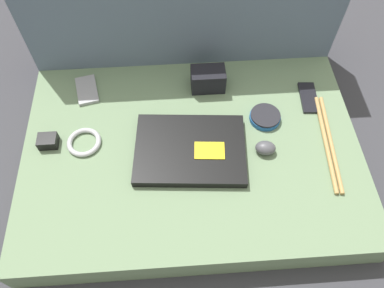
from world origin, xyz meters
TOP-DOWN VIEW (x-y plane):
  - ground_plane at (0.00, 0.00)m, footprint 8.00×8.00m
  - couch_seat at (0.00, 0.00)m, footprint 1.04×0.72m
  - couch_backrest at (0.00, 0.46)m, footprint 1.04×0.20m
  - laptop at (-0.01, -0.02)m, footprint 0.35×0.27m
  - computer_mouse at (0.22, -0.03)m, footprint 0.07×0.06m
  - speaker_puck at (0.24, 0.09)m, footprint 0.10×0.10m
  - phone_silver at (0.41, 0.17)m, footprint 0.06×0.13m
  - phone_black at (-0.34, 0.25)m, footprint 0.09×0.13m
  - camera_pouch at (0.07, 0.24)m, footprint 0.11×0.07m
  - charger_brick at (-0.44, 0.04)m, footprint 0.06×0.05m
  - cable_coil at (-0.33, 0.04)m, footprint 0.11×0.11m
  - drumstick_pair at (0.42, -0.01)m, footprint 0.06×0.35m

SIDE VIEW (x-z plane):
  - ground_plane at x=0.00m, z-range 0.00..0.00m
  - couch_seat at x=0.00m, z-range 0.00..0.11m
  - phone_silver at x=0.41m, z-range 0.11..0.12m
  - phone_black at x=-0.34m, z-range 0.11..0.12m
  - drumstick_pair at x=0.42m, z-range 0.11..0.12m
  - cable_coil at x=-0.33m, z-range 0.11..0.12m
  - speaker_puck at x=0.24m, z-range 0.11..0.13m
  - laptop at x=-0.01m, z-range 0.11..0.14m
  - charger_brick at x=-0.44m, z-range 0.11..0.14m
  - computer_mouse at x=0.22m, z-range 0.11..0.15m
  - camera_pouch at x=0.07m, z-range 0.11..0.18m
  - couch_backrest at x=0.00m, z-range 0.00..0.50m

